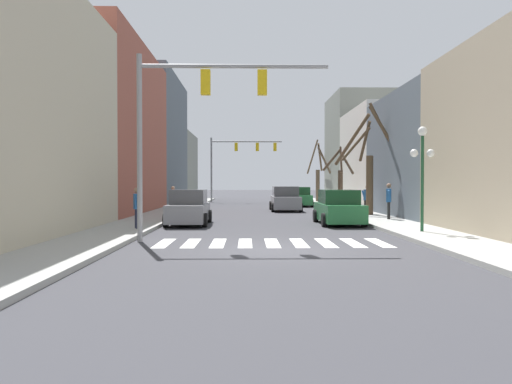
{
  "coord_description": "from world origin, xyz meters",
  "views": [
    {
      "loc": [
        -0.84,
        -14.96,
        2.02
      ],
      "look_at": [
        -0.11,
        25.32,
        1.26
      ],
      "focal_mm": 35.0,
      "sensor_mm": 36.0,
      "label": 1
    }
  ],
  "objects_px": {
    "car_driving_toward_lane": "(339,208)",
    "pedestrian_waiting_at_curb": "(137,204)",
    "traffic_signal_far": "(237,154)",
    "street_tree_left_mid": "(369,163)",
    "traffic_signal_near": "(194,106)",
    "street_lamp_right_corner": "(422,157)",
    "street_tree_left_near": "(340,180)",
    "pedestrian_on_right_sidewalk": "(367,197)",
    "car_parked_left_near": "(189,208)",
    "pedestrian_near_right_corner": "(173,197)",
    "car_parked_left_far": "(299,197)",
    "pedestrian_on_left_sidewalk": "(389,198)",
    "car_parked_right_mid": "(285,199)",
    "street_tree_right_far": "(319,174)"
  },
  "relations": [
    {
      "from": "pedestrian_on_left_sidewalk",
      "to": "street_tree_left_mid",
      "type": "distance_m",
      "value": 4.05
    },
    {
      "from": "traffic_signal_far",
      "to": "street_tree_left_mid",
      "type": "xyz_separation_m",
      "value": [
        8.15,
        -22.17,
        -1.75
      ]
    },
    {
      "from": "street_lamp_right_corner",
      "to": "street_tree_left_near",
      "type": "bearing_deg",
      "value": 89.44
    },
    {
      "from": "car_parked_right_mid",
      "to": "pedestrian_near_right_corner",
      "type": "relative_size",
      "value": 2.9
    },
    {
      "from": "pedestrian_on_left_sidewalk",
      "to": "car_parked_right_mid",
      "type": "bearing_deg",
      "value": -136.98
    },
    {
      "from": "car_parked_left_far",
      "to": "street_tree_left_near",
      "type": "distance_m",
      "value": 6.42
    },
    {
      "from": "car_driving_toward_lane",
      "to": "pedestrian_near_right_corner",
      "type": "height_order",
      "value": "pedestrian_near_right_corner"
    },
    {
      "from": "car_parked_left_far",
      "to": "car_parked_right_mid",
      "type": "distance_m",
      "value": 7.05
    },
    {
      "from": "car_driving_toward_lane",
      "to": "car_parked_right_mid",
      "type": "xyz_separation_m",
      "value": [
        -1.69,
        11.58,
        0.03
      ]
    },
    {
      "from": "car_parked_right_mid",
      "to": "traffic_signal_near",
      "type": "bearing_deg",
      "value": 166.22
    },
    {
      "from": "pedestrian_waiting_at_curb",
      "to": "pedestrian_on_right_sidewalk",
      "type": "height_order",
      "value": "pedestrian_on_right_sidewalk"
    },
    {
      "from": "pedestrian_waiting_at_curb",
      "to": "pedestrian_on_left_sidewalk",
      "type": "distance_m",
      "value": 12.85
    },
    {
      "from": "street_tree_left_near",
      "to": "pedestrian_on_right_sidewalk",
      "type": "bearing_deg",
      "value": -87.3
    },
    {
      "from": "car_parked_left_near",
      "to": "pedestrian_waiting_at_curb",
      "type": "xyz_separation_m",
      "value": [
        -1.71,
        -3.51,
        0.36
      ]
    },
    {
      "from": "street_lamp_right_corner",
      "to": "street_tree_left_mid",
      "type": "height_order",
      "value": "street_tree_left_mid"
    },
    {
      "from": "traffic_signal_far",
      "to": "car_parked_right_mid",
      "type": "height_order",
      "value": "traffic_signal_far"
    },
    {
      "from": "car_driving_toward_lane",
      "to": "pedestrian_waiting_at_curb",
      "type": "distance_m",
      "value": 9.65
    },
    {
      "from": "traffic_signal_far",
      "to": "street_lamp_right_corner",
      "type": "xyz_separation_m",
      "value": [
        7.7,
        -32.26,
        -1.94
      ]
    },
    {
      "from": "traffic_signal_far",
      "to": "car_parked_left_far",
      "type": "xyz_separation_m",
      "value": [
        5.43,
        -8.77,
        -4.17
      ]
    },
    {
      "from": "street_tree_left_mid",
      "to": "street_lamp_right_corner",
      "type": "bearing_deg",
      "value": -92.54
    },
    {
      "from": "street_lamp_right_corner",
      "to": "street_tree_right_far",
      "type": "bearing_deg",
      "value": 89.14
    },
    {
      "from": "car_parked_right_mid",
      "to": "pedestrian_on_left_sidewalk",
      "type": "distance_m",
      "value": 11.1
    },
    {
      "from": "traffic_signal_far",
      "to": "car_parked_left_far",
      "type": "relative_size",
      "value": 1.55
    },
    {
      "from": "street_tree_left_mid",
      "to": "pedestrian_on_right_sidewalk",
      "type": "bearing_deg",
      "value": 85.35
    },
    {
      "from": "pedestrian_near_right_corner",
      "to": "car_driving_toward_lane",
      "type": "bearing_deg",
      "value": 53.83
    },
    {
      "from": "street_lamp_right_corner",
      "to": "car_parked_right_mid",
      "type": "height_order",
      "value": "street_lamp_right_corner"
    },
    {
      "from": "car_parked_right_mid",
      "to": "pedestrian_on_right_sidewalk",
      "type": "distance_m",
      "value": 7.41
    },
    {
      "from": "pedestrian_on_left_sidewalk",
      "to": "street_tree_left_mid",
      "type": "height_order",
      "value": "street_tree_left_mid"
    },
    {
      "from": "car_parked_left_near",
      "to": "pedestrian_on_right_sidewalk",
      "type": "distance_m",
      "value": 11.58
    },
    {
      "from": "pedestrian_waiting_at_curb",
      "to": "street_tree_right_far",
      "type": "distance_m",
      "value": 31.74
    },
    {
      "from": "street_lamp_right_corner",
      "to": "pedestrian_near_right_corner",
      "type": "height_order",
      "value": "street_lamp_right_corner"
    },
    {
      "from": "car_parked_left_near",
      "to": "car_parked_right_mid",
      "type": "relative_size",
      "value": 0.92
    },
    {
      "from": "street_lamp_right_corner",
      "to": "street_tree_right_far",
      "type": "height_order",
      "value": "street_tree_right_far"
    },
    {
      "from": "street_tree_right_far",
      "to": "pedestrian_on_right_sidewalk",
      "type": "bearing_deg",
      "value": -89.9
    },
    {
      "from": "pedestrian_on_right_sidewalk",
      "to": "street_tree_right_far",
      "type": "relative_size",
      "value": 0.28
    },
    {
      "from": "traffic_signal_near",
      "to": "street_lamp_right_corner",
      "type": "distance_m",
      "value": 8.89
    },
    {
      "from": "traffic_signal_near",
      "to": "pedestrian_waiting_at_curb",
      "type": "relative_size",
      "value": 3.89
    },
    {
      "from": "street_tree_left_mid",
      "to": "car_parked_left_near",
      "type": "bearing_deg",
      "value": -152.67
    },
    {
      "from": "street_lamp_right_corner",
      "to": "pedestrian_on_right_sidewalk",
      "type": "distance_m",
      "value": 10.92
    },
    {
      "from": "pedestrian_on_right_sidewalk",
      "to": "pedestrian_near_right_corner",
      "type": "bearing_deg",
      "value": -145.39
    },
    {
      "from": "pedestrian_waiting_at_curb",
      "to": "pedestrian_on_left_sidewalk",
      "type": "height_order",
      "value": "pedestrian_on_left_sidewalk"
    },
    {
      "from": "car_parked_left_near",
      "to": "pedestrian_near_right_corner",
      "type": "relative_size",
      "value": 2.66
    },
    {
      "from": "pedestrian_on_left_sidewalk",
      "to": "street_tree_left_near",
      "type": "bearing_deg",
      "value": -159.13
    },
    {
      "from": "traffic_signal_near",
      "to": "pedestrian_near_right_corner",
      "type": "distance_m",
      "value": 13.8
    },
    {
      "from": "pedestrian_near_right_corner",
      "to": "pedestrian_on_right_sidewalk",
      "type": "xyz_separation_m",
      "value": [
        11.67,
        -0.39,
        0.04
      ]
    },
    {
      "from": "car_parked_right_mid",
      "to": "car_parked_left_far",
      "type": "bearing_deg",
      "value": -13.98
    },
    {
      "from": "street_tree_left_mid",
      "to": "pedestrian_on_left_sidewalk",
      "type": "bearing_deg",
      "value": -87.77
    },
    {
      "from": "car_parked_left_near",
      "to": "street_tree_left_near",
      "type": "bearing_deg",
      "value": -37.1
    },
    {
      "from": "car_driving_toward_lane",
      "to": "street_tree_right_far",
      "type": "bearing_deg",
      "value": -6.07
    },
    {
      "from": "pedestrian_near_right_corner",
      "to": "street_lamp_right_corner",
      "type": "bearing_deg",
      "value": 43.24
    }
  ]
}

